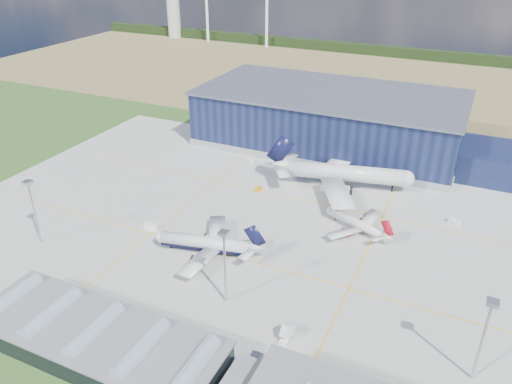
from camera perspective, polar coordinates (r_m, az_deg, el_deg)
The scene contains 21 objects.
ground at distance 169.46m, azimuth -1.64°, elevation -5.44°, with size 600.00×600.00×0.00m, color #2B4B1C.
apron at distance 177.03m, azimuth -0.19°, elevation -3.83°, with size 220.00×160.00×0.08m.
farmland at distance 364.32m, azimuth 14.37°, elevation 12.14°, with size 600.00×220.00×0.01m, color #8F744D.
treeline at distance 440.26m, azimuth 16.71°, elevation 14.99°, with size 600.00×8.00×8.00m, color black.
horizon_dressing at distance 495.86m, azimuth -6.61°, elevation 20.79°, with size 440.20×18.00×70.00m.
hangar at distance 243.51m, azimuth 9.04°, elevation 7.93°, with size 145.00×62.00×26.10m.
glass_concourse at distance 131.72m, azimuth -16.57°, elevation -16.24°, with size 78.00×23.00×8.60m.
light_mast_west at distance 175.33m, azimuth -24.20°, elevation -1.06°, with size 2.60×2.60×23.00m.
light_mast_center at distance 134.99m, azimuth -3.62°, elevation -7.25°, with size 2.60×2.60×23.00m.
light_mast_east at distance 123.98m, azimuth 24.77°, elevation -13.93°, with size 2.60×2.60×23.00m.
airliner_navy at distance 160.34m, azimuth -5.91°, elevation -5.10°, with size 37.71×36.89×12.30m, color silver, non-canonical shape.
airliner_red at distance 175.36m, azimuth 11.36°, elevation -3.01°, with size 28.58×27.96×9.32m, color silver, non-canonical shape.
airliner_widebody at distance 201.86m, azimuth 10.23°, elevation 3.05°, with size 60.68×59.36×19.79m, color silver, non-canonical shape.
gse_tug_b at distance 155.41m, azimuth -8.04°, elevation -8.92°, with size 1.90×2.85×1.24m, color orange.
gse_van_a at distance 178.26m, azimuth -11.90°, elevation -3.88°, with size 2.09×4.79×2.09m, color white.
gse_cart_a at distance 202.79m, azimuth 7.64°, elevation 0.48°, with size 2.08×3.12×1.35m, color white.
gse_van_b at distance 190.76m, azimuth 21.73°, elevation -3.18°, with size 1.98×4.33×1.98m, color white.
gse_tug_c at distance 199.97m, azimuth 0.26°, elevation 0.34°, with size 2.01×3.21×1.40m, color orange.
gse_cart_b at distance 224.38m, azimuth -0.68°, elevation 3.51°, with size 2.05×3.07×1.33m, color white.
airstair at distance 132.67m, azimuth 3.63°, elevation -15.72°, with size 1.97×4.93×3.15m, color white.
car_b at distance 131.04m, azimuth -5.74°, elevation -17.09°, with size 1.30×3.73×1.23m, color #99999E.
Camera 1 is at (64.42, -126.40, 92.68)m, focal length 35.00 mm.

